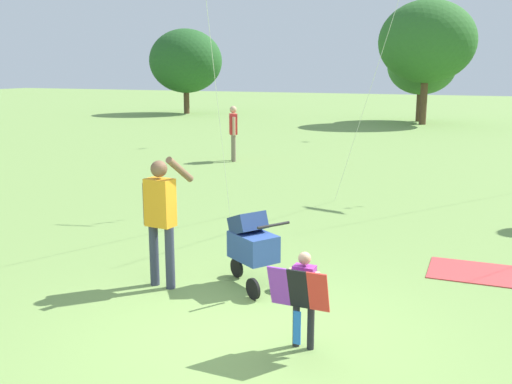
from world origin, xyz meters
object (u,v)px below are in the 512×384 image
(child_with_butterfly_kite, at_px, (303,292))
(stroller, at_px, (252,243))
(person_adult_flyer, at_px, (161,212))
(picnic_blanket, at_px, (486,273))
(person_sitting_far, at_px, (233,129))

(child_with_butterfly_kite, height_order, stroller, child_with_butterfly_kite)
(child_with_butterfly_kite, relative_size, stroller, 0.99)
(stroller, bearing_deg, person_adult_flyer, -156.76)
(child_with_butterfly_kite, relative_size, picnic_blanket, 0.67)
(person_adult_flyer, distance_m, picnic_blanket, 4.70)
(child_with_butterfly_kite, height_order, person_adult_flyer, person_adult_flyer)
(picnic_blanket, bearing_deg, stroller, -149.80)
(person_adult_flyer, xyz_separation_m, picnic_blanket, (4.03, 2.18, -1.03))
(child_with_butterfly_kite, height_order, person_sitting_far, person_sitting_far)
(picnic_blanket, bearing_deg, child_with_butterfly_kite, -118.52)
(child_with_butterfly_kite, bearing_deg, person_adult_flyer, 156.41)
(stroller, distance_m, picnic_blanket, 3.43)
(person_adult_flyer, bearing_deg, person_sitting_far, 109.52)
(child_with_butterfly_kite, distance_m, person_adult_flyer, 2.55)
(child_with_butterfly_kite, distance_m, picnic_blanket, 3.68)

